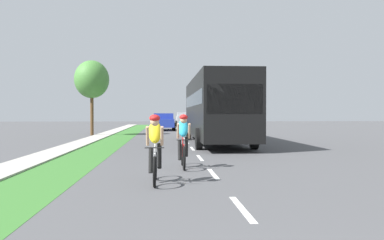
{
  "coord_description": "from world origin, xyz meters",
  "views": [
    {
      "loc": [
        -1.31,
        -1.03,
        1.6
      ],
      "look_at": [
        0.23,
        19.72,
        1.26
      ],
      "focal_mm": 36.05,
      "sensor_mm": 36.0,
      "label": 1
    }
  ],
  "objects": [
    {
      "name": "bus_black",
      "position": [
        1.5,
        19.77,
        1.98
      ],
      "size": [
        2.78,
        11.6,
        3.48
      ],
      "color": "black",
      "rests_on": "ground_plane"
    },
    {
      "name": "lane_markings_center",
      "position": [
        0.0,
        24.0,
        0.0
      ],
      "size": [
        0.12,
        54.07,
        0.01
      ],
      "color": "white",
      "rests_on": "ground_plane"
    },
    {
      "name": "cyclist_lead",
      "position": [
        -1.51,
        7.79,
        0.81
      ],
      "size": [
        0.42,
        1.72,
        1.58
      ],
      "color": "black",
      "rests_on": "ground_plane"
    },
    {
      "name": "sedan_maroon",
      "position": [
        1.82,
        56.96,
        0.77
      ],
      "size": [
        1.98,
        4.3,
        1.52
      ],
      "color": "maroon",
      "rests_on": "ground_plane"
    },
    {
      "name": "ground_plane",
      "position": [
        0.0,
        20.0,
        0.0
      ],
      "size": [
        120.0,
        120.0,
        0.0
      ],
      "primitive_type": "plane",
      "color": "#4C4C4F"
    },
    {
      "name": "suv_silver",
      "position": [
        1.32,
        47.96,
        0.95
      ],
      "size": [
        2.15,
        4.7,
        1.79
      ],
      "color": "#A5A8AD",
      "rests_on": "ground_plane"
    },
    {
      "name": "street_tree_near",
      "position": [
        -6.58,
        27.84,
        4.11
      ],
      "size": [
        2.53,
        2.53,
        5.53
      ],
      "color": "brown",
      "rests_on": "ground_plane"
    },
    {
      "name": "sidewalk_concrete",
      "position": [
        -5.76,
        20.0,
        0.0
      ],
      "size": [
        1.21,
        70.0,
        0.1
      ],
      "primitive_type": "cube",
      "color": "#B2ADA3",
      "rests_on": "ground_plane"
    },
    {
      "name": "cyclist_trailing",
      "position": [
        -0.74,
        10.24,
        0.81
      ],
      "size": [
        0.42,
        1.72,
        1.58
      ],
      "color": "black",
      "rests_on": "ground_plane"
    },
    {
      "name": "grass_verge",
      "position": [
        -4.25,
        20.0,
        0.0
      ],
      "size": [
        1.82,
        70.0,
        0.01
      ],
      "primitive_type": "cube",
      "color": "#38722D",
      "rests_on": "ground_plane"
    },
    {
      "name": "pickup_blue",
      "position": [
        -1.3,
        36.25,
        0.83
      ],
      "size": [
        2.22,
        5.1,
        1.64
      ],
      "color": "#23389E",
      "rests_on": "ground_plane"
    }
  ]
}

